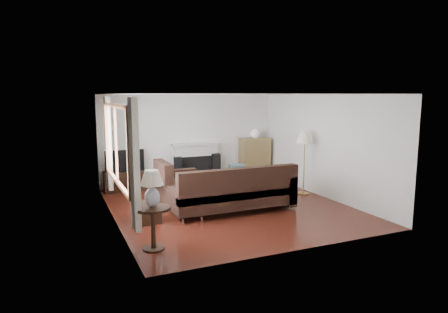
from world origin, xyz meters
name	(u,v)px	position (x,y,z in m)	size (l,w,h in m)	color
room	(229,152)	(0.00, 0.00, 1.25)	(5.10, 5.60, 2.54)	#4D1B11
window	(116,145)	(-2.45, -0.20, 1.55)	(0.12, 2.74, 1.54)	brown
curtain_near	(135,165)	(-2.40, -1.72, 1.40)	(0.10, 0.35, 2.10)	silver
curtain_far	(108,143)	(-2.40, 1.32, 1.40)	(0.10, 0.35, 2.10)	silver
fireplace	(196,163)	(0.15, 2.64, 0.57)	(1.40, 0.26, 1.15)	white
tv_stand	(125,181)	(-1.88, 2.49, 0.26)	(1.04, 0.47, 0.52)	black
television	(124,160)	(-1.88, 2.49, 0.81)	(0.99, 0.13, 0.57)	black
speaker_left	(178,171)	(-0.42, 2.55, 0.40)	(0.22, 0.27, 0.80)	black
speaker_right	(215,168)	(0.71, 2.55, 0.42)	(0.23, 0.28, 0.83)	black
bookshelf	(255,158)	(1.95, 2.51, 0.61)	(0.89, 0.42, 1.22)	olive
globe_lamp	(255,134)	(1.95, 2.51, 1.35)	(0.27, 0.27, 0.27)	white
sectional_sofa	(232,190)	(-0.08, -0.31, 0.47)	(2.90, 2.12, 0.94)	black
coffee_table	(214,187)	(0.08, 1.15, 0.21)	(1.05, 0.57, 0.41)	olive
footstool	(147,212)	(-1.93, -0.35, 0.20)	(0.47, 0.47, 0.40)	black
floor_lamp	(304,163)	(2.20, 0.32, 0.80)	(0.41, 0.41, 1.60)	#A67E39
side_table	(153,228)	(-2.15, -1.79, 0.35)	(0.57, 0.57, 0.71)	black
table_lamp	(152,189)	(-2.15, -1.79, 1.00)	(0.37, 0.37, 0.59)	silver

